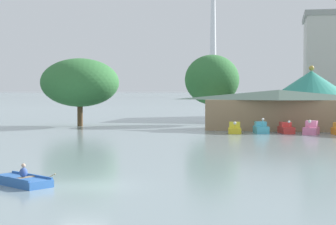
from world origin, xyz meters
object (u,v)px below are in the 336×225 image
(pedal_boat_red, at_px, (286,129))
(pedal_boat_pink, at_px, (311,129))
(rowboat_with_rower, at_px, (21,181))
(shoreline_tree_tall_left, at_px, (80,83))
(pedal_boat_yellow, at_px, (235,129))
(green_roof_pavilion, at_px, (311,94))
(boathouse, at_px, (279,109))
(shoreline_tree_mid, at_px, (212,80))
(pedal_boat_cyan, at_px, (261,129))

(pedal_boat_red, height_order, pedal_boat_pink, pedal_boat_pink)
(rowboat_with_rower, xyz_separation_m, shoreline_tree_tall_left, (-13.22, 45.15, 5.61))
(rowboat_with_rower, relative_size, pedal_boat_pink, 1.34)
(pedal_boat_yellow, distance_m, green_roof_pavilion, 17.86)
(green_roof_pavilion, distance_m, shoreline_tree_tall_left, 31.06)
(pedal_boat_pink, xyz_separation_m, boathouse, (-3.54, 6.09, 1.95))
(pedal_boat_red, bearing_deg, pedal_boat_yellow, -91.36)
(rowboat_with_rower, distance_m, boathouse, 45.19)
(rowboat_with_rower, bearing_deg, pedal_boat_red, -78.68)
(rowboat_with_rower, height_order, pedal_boat_red, pedal_boat_red)
(pedal_boat_pink, bearing_deg, pedal_boat_red, -95.53)
(pedal_boat_pink, distance_m, boathouse, 7.31)
(pedal_boat_red, height_order, green_roof_pavilion, green_roof_pavilion)
(rowboat_with_rower, relative_size, shoreline_tree_mid, 0.41)
(rowboat_with_rower, height_order, pedal_boat_cyan, pedal_boat_cyan)
(pedal_boat_red, bearing_deg, boathouse, 175.01)
(pedal_boat_pink, distance_m, green_roof_pavilion, 15.01)
(shoreline_tree_mid, bearing_deg, pedal_boat_yellow, -74.03)
(pedal_boat_yellow, bearing_deg, rowboat_with_rower, -18.06)
(pedal_boat_cyan, xyz_separation_m, pedal_boat_red, (2.76, 0.75, -0.04))
(pedal_boat_cyan, relative_size, pedal_boat_pink, 0.88)
(rowboat_with_rower, xyz_separation_m, pedal_boat_pink, (16.42, 37.16, 0.37))
(pedal_boat_pink, xyz_separation_m, shoreline_tree_tall_left, (-29.64, 7.99, 5.24))
(pedal_boat_yellow, xyz_separation_m, shoreline_tree_mid, (-4.41, 15.40, 5.77))
(pedal_boat_red, xyz_separation_m, shoreline_tree_mid, (-10.06, 14.12, 5.77))
(boathouse, relative_size, shoreline_tree_mid, 1.91)
(rowboat_with_rower, height_order, shoreline_tree_tall_left, shoreline_tree_tall_left)
(pedal_boat_red, bearing_deg, pedal_boat_pink, 58.04)
(rowboat_with_rower, bearing_deg, pedal_boat_yellow, -71.21)
(pedal_boat_cyan, bearing_deg, shoreline_tree_tall_left, -122.34)
(pedal_boat_cyan, xyz_separation_m, green_roof_pavilion, (6.16, 14.39, 3.79))
(boathouse, distance_m, shoreline_tree_mid, 13.36)
(pedal_boat_pink, bearing_deg, rowboat_with_rower, -11.46)
(shoreline_tree_mid, bearing_deg, rowboat_with_rower, -94.00)
(pedal_boat_red, height_order, boathouse, boathouse)
(pedal_boat_yellow, height_order, green_roof_pavilion, green_roof_pavilion)
(pedal_boat_cyan, distance_m, green_roof_pavilion, 16.10)
(pedal_boat_red, distance_m, green_roof_pavilion, 14.57)
(pedal_boat_pink, bearing_deg, pedal_boat_cyan, -78.97)
(boathouse, relative_size, shoreline_tree_tall_left, 1.78)
(pedal_boat_cyan, height_order, green_roof_pavilion, green_roof_pavilion)
(boathouse, bearing_deg, pedal_boat_red, -80.93)
(rowboat_with_rower, relative_size, pedal_boat_red, 1.28)
(rowboat_with_rower, relative_size, pedal_boat_cyan, 1.53)
(pedal_boat_yellow, height_order, pedal_boat_red, pedal_boat_red)
(rowboat_with_rower, height_order, boathouse, boathouse)
(pedal_boat_red, bearing_deg, shoreline_tree_mid, -158.59)
(pedal_boat_cyan, relative_size, shoreline_tree_mid, 0.27)
(pedal_boat_pink, xyz_separation_m, green_roof_pavilion, (0.69, 14.52, 3.74))
(pedal_boat_yellow, xyz_separation_m, pedal_boat_cyan, (2.89, 0.53, 0.04))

